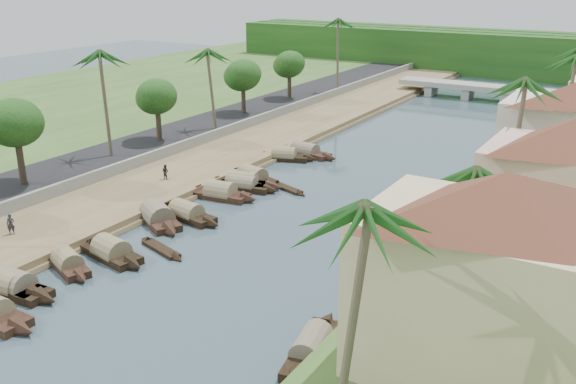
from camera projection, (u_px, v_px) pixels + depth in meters
The scene contains 40 objects.
ground at pixel (201, 284), 42.38m from camera, with size 220.00×220.00×0.00m, color #384B54.
left_bank at pixel (199, 166), 66.19m from camera, with size 10.00×180.00×0.80m, color brown.
right_bank at pixel (559, 232), 49.17m from camera, with size 16.00×180.00×1.20m, color #305221.
road at pixel (137, 151), 70.20m from camera, with size 8.00×180.00×1.40m, color black.
retaining_wall at pixel (167, 151), 67.91m from camera, with size 0.40×180.00×1.10m, color slate.
treeline at pixel (527, 55), 122.02m from camera, with size 120.00×14.00×8.00m.
bridge at pixel (488, 89), 100.10m from camera, with size 28.00×4.00×2.40m.
building_near at pixel (495, 276), 29.44m from camera, with size 14.85×14.85×10.20m.
building_mid at pixel (571, 188), 42.00m from camera, with size 14.11×14.11×9.70m.
sampan_1 at pixel (6, 286), 41.24m from camera, with size 7.53×2.30×2.21m.
sampan_3 at pixel (12, 286), 41.24m from camera, with size 8.31×2.02×2.23m.
sampan_4 at pixel (68, 263), 44.36m from camera, with size 6.74×3.85×1.94m.
sampan_5 at pixel (111, 253), 46.02m from camera, with size 7.48×3.19×2.31m.
sampan_6 at pixel (157, 217), 52.50m from camera, with size 8.25×5.79×2.47m.
sampan_7 at pixel (187, 214), 53.29m from camera, with size 8.07×2.92×2.12m.
sampan_8 at pixel (220, 194), 57.96m from camera, with size 7.63×2.67×2.30m.
sampan_9 at pixel (243, 186), 60.11m from camera, with size 7.49×2.68×1.91m.
sampan_10 at pixel (242, 183), 60.74m from camera, with size 8.36×3.78×2.25m.
sampan_11 at pixel (253, 177), 62.50m from camera, with size 7.89×3.56×2.22m.
sampan_12 at pixel (305, 152), 71.18m from camera, with size 8.80×2.80×2.08m.
sampan_13 at pixel (284, 156), 69.44m from camera, with size 7.48×3.77×2.05m.
sampan_14 at pixel (312, 348), 34.50m from camera, with size 3.09×8.41×2.03m.
sampan_15 at pixel (385, 266), 43.92m from camera, with size 3.08×6.65×1.81m.
sampan_16 at pixel (442, 205), 55.22m from camera, with size 4.65×9.19×2.23m.
canoe_1 at pixel (161, 249), 47.32m from camera, with size 5.61×2.48×0.90m.
canoe_2 at pixel (285, 188), 60.44m from camera, with size 5.84×2.76×0.86m.
palm_0 at pixel (348, 211), 23.64m from camera, with size 3.20×3.20×11.87m.
palm_1 at pixel (473, 174), 34.96m from camera, with size 3.20×3.20×9.65m.
palm_2 at pixel (521, 84), 47.14m from camera, with size 3.20×3.20×12.26m.
palm_3 at pixel (573, 60), 61.56m from camera, with size 3.20×3.20×11.96m.
palm_5 at pixel (102, 55), 62.84m from camera, with size 3.20×3.20×12.01m.
palm_6 at pixel (212, 53), 74.45m from camera, with size 3.20×3.20×10.69m.
palm_7 at pixel (575, 51), 76.03m from camera, with size 3.20×3.20×10.93m.
palm_8 at pixel (339, 22), 97.37m from camera, with size 3.20×3.20×12.36m.
tree_2 at pixel (15, 124), 55.79m from camera, with size 4.90×4.90×7.58m.
tree_3 at pixel (157, 98), 70.66m from camera, with size 4.43×4.43×6.71m.
tree_4 at pixel (243, 76), 84.13m from camera, with size 4.70×4.70×6.89m.
tree_5 at pixel (289, 65), 93.82m from camera, with size 4.38×4.38×6.72m.
person_near at pixel (11, 224), 47.97m from camera, with size 0.58×0.38×1.59m, color #24262B.
person_far at pixel (165, 172), 60.55m from camera, with size 0.69×0.54×1.42m, color #2C241F.
Camera 1 is at (24.43, -29.63, 19.78)m, focal length 40.00 mm.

